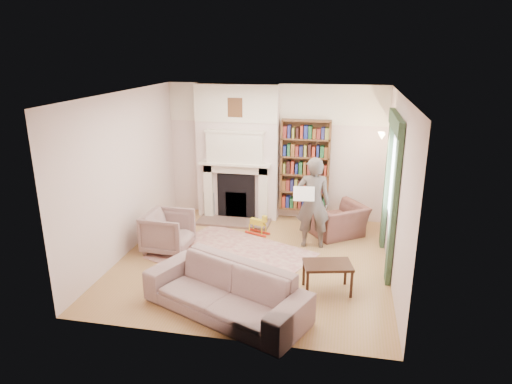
% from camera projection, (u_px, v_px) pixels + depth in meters
% --- Properties ---
extents(floor, '(4.50, 4.50, 0.00)m').
position_uv_depth(floor, '(253.00, 260.00, 7.83)').
color(floor, olive).
rests_on(floor, ground).
extents(ceiling, '(4.50, 4.50, 0.00)m').
position_uv_depth(ceiling, '(253.00, 94.00, 6.98)').
color(ceiling, white).
rests_on(ceiling, wall_back).
extents(wall_back, '(4.50, 0.00, 4.50)m').
position_uv_depth(wall_back, '(275.00, 152.00, 9.51)').
color(wall_back, beige).
rests_on(wall_back, floor).
extents(wall_front, '(4.50, 0.00, 4.50)m').
position_uv_depth(wall_front, '(214.00, 235.00, 5.30)').
color(wall_front, beige).
rests_on(wall_front, floor).
extents(wall_left, '(0.00, 4.50, 4.50)m').
position_uv_depth(wall_left, '(125.00, 175.00, 7.83)').
color(wall_left, beige).
rests_on(wall_left, floor).
extents(wall_right, '(0.00, 4.50, 4.50)m').
position_uv_depth(wall_right, '(397.00, 190.00, 6.98)').
color(wall_right, beige).
rests_on(wall_right, floor).
extents(fireplace, '(1.70, 0.58, 2.80)m').
position_uv_depth(fireplace, '(238.00, 153.00, 9.46)').
color(fireplace, beige).
rests_on(fireplace, floor).
extents(bookcase, '(1.00, 0.24, 1.85)m').
position_uv_depth(bookcase, '(305.00, 166.00, 9.33)').
color(bookcase, brown).
rests_on(bookcase, floor).
extents(window, '(0.02, 0.90, 1.30)m').
position_uv_depth(window, '(394.00, 180.00, 7.34)').
color(window, silver).
rests_on(window, wall_right).
extents(curtain_left, '(0.07, 0.32, 2.40)m').
position_uv_depth(curtain_left, '(394.00, 209.00, 6.77)').
color(curtain_left, '#2E442C').
rests_on(curtain_left, floor).
extents(curtain_right, '(0.07, 0.32, 2.40)m').
position_uv_depth(curtain_right, '(387.00, 182.00, 8.08)').
color(curtain_right, '#2E442C').
rests_on(curtain_right, floor).
extents(pelmet, '(0.09, 1.70, 0.24)m').
position_uv_depth(pelmet, '(396.00, 122.00, 7.07)').
color(pelmet, '#2E442C').
rests_on(pelmet, wall_right).
extents(wall_sconce, '(0.20, 0.24, 0.24)m').
position_uv_depth(wall_sconce, '(379.00, 139.00, 8.27)').
color(wall_sconce, gold).
rests_on(wall_sconce, wall_right).
extents(rug, '(3.02, 2.73, 0.01)m').
position_uv_depth(rug, '(232.00, 256.00, 7.98)').
color(rug, '#C5B295').
rests_on(rug, floor).
extents(armchair_reading, '(1.26, 1.23, 0.62)m').
position_uv_depth(armchair_reading, '(338.00, 220.00, 8.77)').
color(armchair_reading, '#4E2C29').
rests_on(armchair_reading, floor).
extents(armchair_left, '(0.82, 0.80, 0.72)m').
position_uv_depth(armchair_left, '(168.00, 232.00, 8.11)').
color(armchair_left, gray).
rests_on(armchair_left, floor).
extents(sofa, '(2.48, 1.76, 0.67)m').
position_uv_depth(sofa, '(225.00, 290.00, 6.19)').
color(sofa, gray).
rests_on(sofa, floor).
extents(man_reading, '(0.66, 0.48, 1.68)m').
position_uv_depth(man_reading, '(313.00, 203.00, 8.14)').
color(man_reading, '#4E453F').
rests_on(man_reading, floor).
extents(newspaper, '(0.38, 0.15, 0.25)m').
position_uv_depth(newspaper, '(304.00, 194.00, 7.91)').
color(newspaper, white).
rests_on(newspaper, man_reading).
extents(coffee_table, '(0.78, 0.60, 0.45)m').
position_uv_depth(coffee_table, '(327.00, 277.00, 6.77)').
color(coffee_table, '#351F12').
rests_on(coffee_table, floor).
extents(paraffin_heater, '(0.32, 0.32, 0.55)m').
position_uv_depth(paraffin_heater, '(209.00, 204.00, 9.77)').
color(paraffin_heater, '#ABAEB3').
rests_on(paraffin_heater, floor).
extents(rocking_horse, '(0.50, 0.34, 0.41)m').
position_uv_depth(rocking_horse, '(258.00, 224.00, 8.86)').
color(rocking_horse, gold).
rests_on(rocking_horse, rug).
extents(board_game, '(0.48, 0.48, 0.03)m').
position_uv_depth(board_game, '(220.00, 266.00, 7.56)').
color(board_game, '#EFD854').
rests_on(board_game, rug).
extents(game_box_lid, '(0.38, 0.32, 0.05)m').
position_uv_depth(game_box_lid, '(216.00, 259.00, 7.77)').
color(game_box_lid, red).
rests_on(game_box_lid, rug).
extents(comic_annuals, '(0.59, 0.46, 0.02)m').
position_uv_depth(comic_annuals, '(262.00, 274.00, 7.31)').
color(comic_annuals, red).
rests_on(comic_annuals, rug).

